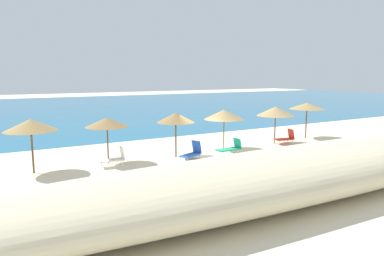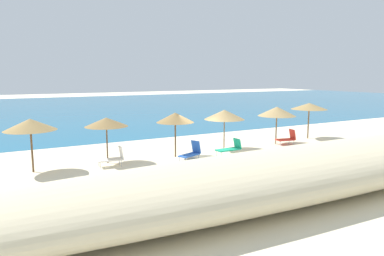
{
  "view_description": "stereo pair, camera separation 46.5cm",
  "coord_description": "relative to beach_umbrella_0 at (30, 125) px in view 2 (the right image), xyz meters",
  "views": [
    {
      "loc": [
        -10.57,
        -16.99,
        4.8
      ],
      "look_at": [
        0.15,
        1.7,
        1.53
      ],
      "focal_mm": 32.68,
      "sensor_mm": 36.0,
      "label": 1
    },
    {
      "loc": [
        -10.16,
        -17.22,
        4.8
      ],
      "look_at": [
        0.15,
        1.7,
        1.53
      ],
      "focal_mm": 32.68,
      "sensor_mm": 36.0,
      "label": 2
    }
  ],
  "objects": [
    {
      "name": "ground_plane",
      "position": [
        9.03,
        -1.47,
        -2.39
      ],
      "size": [
        160.0,
        160.0,
        0.0
      ],
      "primitive_type": "plane",
      "color": "beige"
    },
    {
      "name": "sea_water",
      "position": [
        9.03,
        34.16,
        -2.39
      ],
      "size": [
        160.0,
        56.91,
        0.01
      ],
      "primitive_type": "cube",
      "color": "#1E6B93",
      "rests_on": "ground_plane"
    },
    {
      "name": "dune_ridge",
      "position": [
        12.92,
        -8.93,
        -1.43
      ],
      "size": [
        46.79,
        5.06,
        1.94
      ],
      "primitive_type": "ellipsoid",
      "rotation": [
        0.0,
        0.0,
        -0.01
      ],
      "color": "beige",
      "rests_on": "ground_plane"
    },
    {
      "name": "beach_umbrella_0",
      "position": [
        0.0,
        0.0,
        0.0
      ],
      "size": [
        2.51,
        2.51,
        2.69
      ],
      "color": "brown",
      "rests_on": "ground_plane"
    },
    {
      "name": "beach_umbrella_1",
      "position": [
        3.77,
        0.04,
        -0.12
      ],
      "size": [
        2.34,
        2.34,
        2.52
      ],
      "color": "brown",
      "rests_on": "ground_plane"
    },
    {
      "name": "beach_umbrella_2",
      "position": [
        7.69,
        -0.46,
        -0.05
      ],
      "size": [
        2.21,
        2.21,
        2.64
      ],
      "color": "brown",
      "rests_on": "ground_plane"
    },
    {
      "name": "beach_umbrella_3",
      "position": [
        11.35,
        -0.13,
        -0.1
      ],
      "size": [
        2.6,
        2.6,
        2.6
      ],
      "color": "brown",
      "rests_on": "ground_plane"
    },
    {
      "name": "beach_umbrella_4",
      "position": [
        15.62,
        -0.3,
        -0.09
      ],
      "size": [
        2.62,
        2.62,
        2.63
      ],
      "color": "brown",
      "rests_on": "ground_plane"
    },
    {
      "name": "beach_umbrella_5",
      "position": [
        19.28,
        0.21,
        0.08
      ],
      "size": [
        2.68,
        2.68,
        2.72
      ],
      "color": "brown",
      "rests_on": "ground_plane"
    },
    {
      "name": "lounge_chair_0",
      "position": [
        3.85,
        -0.81,
        -1.93
      ],
      "size": [
        1.38,
        0.73,
        1.04
      ],
      "rotation": [
        0.0,
        0.0,
        1.49
      ],
      "color": "white",
      "rests_on": "ground_plane"
    },
    {
      "name": "lounge_chair_1",
      "position": [
        10.81,
        -1.63,
        -1.96
      ],
      "size": [
        1.6,
        0.7,
        0.98
      ],
      "rotation": [
        0.0,
        0.0,
        1.61
      ],
      "color": "#199972",
      "rests_on": "ground_plane"
    },
    {
      "name": "lounge_chair_2",
      "position": [
        8.21,
        -1.49,
        -1.97
      ],
      "size": [
        1.49,
        1.06,
        1.05
      ],
      "rotation": [
        0.0,
        0.0,
        1.95
      ],
      "color": "blue",
      "rests_on": "ground_plane"
    },
    {
      "name": "lounge_chair_3",
      "position": [
        16.23,
        -0.79,
        -1.94
      ],
      "size": [
        1.41,
        0.88,
        1.05
      ],
      "rotation": [
        0.0,
        0.0,
        1.38
      ],
      "color": "red",
      "rests_on": "ground_plane"
    },
    {
      "name": "cooler_box",
      "position": [
        8.81,
        -2.78,
        -2.23
      ],
      "size": [
        0.62,
        0.6,
        0.32
      ],
      "primitive_type": "cube",
      "rotation": [
        0.0,
        0.0,
        0.57
      ],
      "color": "white",
      "rests_on": "ground_plane"
    }
  ]
}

